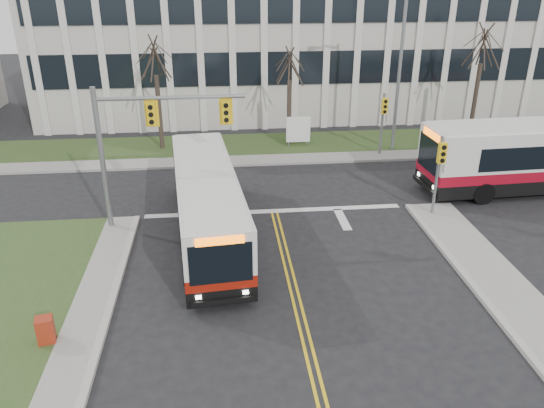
{
  "coord_description": "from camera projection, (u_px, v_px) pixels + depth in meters",
  "views": [
    {
      "loc": [
        -2.39,
        -14.23,
        10.54
      ],
      "look_at": [
        -0.47,
        4.61,
        2.0
      ],
      "focal_mm": 35.0,
      "sensor_mm": 36.0,
      "label": 1
    }
  ],
  "objects": [
    {
      "name": "streetlight",
      "position": [
        397.0,
        66.0,
        30.76
      ],
      "size": [
        2.15,
        0.25,
        9.2
      ],
      "color": "slate",
      "rests_on": "ground"
    },
    {
      "name": "tree_mid",
      "position": [
        290.0,
        68.0,
        32.14
      ],
      "size": [
        1.8,
        1.8,
        6.82
      ],
      "color": "#42352B",
      "rests_on": "ground"
    },
    {
      "name": "signal_pole_near",
      "position": [
        439.0,
        165.0,
        23.36
      ],
      "size": [
        0.34,
        0.39,
        3.8
      ],
      "color": "slate",
      "rests_on": "ground"
    },
    {
      "name": "ground",
      "position": [
        300.0,
        316.0,
        17.46
      ],
      "size": [
        120.0,
        120.0,
        0.0
      ],
      "primitive_type": "plane",
      "color": "black",
      "rests_on": "ground"
    },
    {
      "name": "sidewalk_cross",
      "position": [
        345.0,
        157.0,
        31.68
      ],
      "size": [
        44.0,
        1.6,
        0.14
      ],
      "primitive_type": "cube",
      "color": "#9E9B93",
      "rests_on": "ground"
    },
    {
      "name": "mast_arm_signal",
      "position": [
        141.0,
        134.0,
        21.69
      ],
      "size": [
        6.11,
        0.38,
        6.2
      ],
      "color": "slate",
      "rests_on": "ground"
    },
    {
      "name": "directory_sign",
      "position": [
        298.0,
        130.0,
        33.08
      ],
      "size": [
        1.5,
        0.12,
        2.0
      ],
      "color": "slate",
      "rests_on": "ground"
    },
    {
      "name": "signal_pole_far",
      "position": [
        383.0,
        116.0,
        31.07
      ],
      "size": [
        0.34,
        0.39,
        3.8
      ],
      "color": "slate",
      "rests_on": "ground"
    },
    {
      "name": "office_building",
      "position": [
        307.0,
        27.0,
        42.67
      ],
      "size": [
        40.0,
        16.0,
        12.0
      ],
      "primitive_type": "cube",
      "color": "#BAB6AB",
      "rests_on": "ground"
    },
    {
      "name": "building_lawn",
      "position": [
        335.0,
        143.0,
        34.22
      ],
      "size": [
        44.0,
        5.0,
        0.12
      ],
      "primitive_type": "cube",
      "color": "#324A20",
      "rests_on": "ground"
    },
    {
      "name": "newspaper_box_red",
      "position": [
        46.0,
        331.0,
        15.96
      ],
      "size": [
        0.59,
        0.55,
        0.95
      ],
      "primitive_type": "cube",
      "rotation": [
        0.0,
        0.0,
        0.22
      ],
      "color": "maroon",
      "rests_on": "ground"
    },
    {
      "name": "tree_right",
      "position": [
        483.0,
        48.0,
        32.65
      ],
      "size": [
        1.8,
        1.8,
        8.25
      ],
      "color": "#42352B",
      "rests_on": "ground"
    },
    {
      "name": "tree_left",
      "position": [
        155.0,
        60.0,
        30.96
      ],
      "size": [
        1.8,
        1.8,
        7.7
      ],
      "color": "#42352B",
      "rests_on": "ground"
    },
    {
      "name": "bus_main",
      "position": [
        207.0,
        206.0,
        21.93
      ],
      "size": [
        3.38,
        11.12,
        2.92
      ],
      "primitive_type": null,
      "rotation": [
        0.0,
        0.0,
        0.09
      ],
      "color": "silver",
      "rests_on": "ground"
    }
  ]
}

